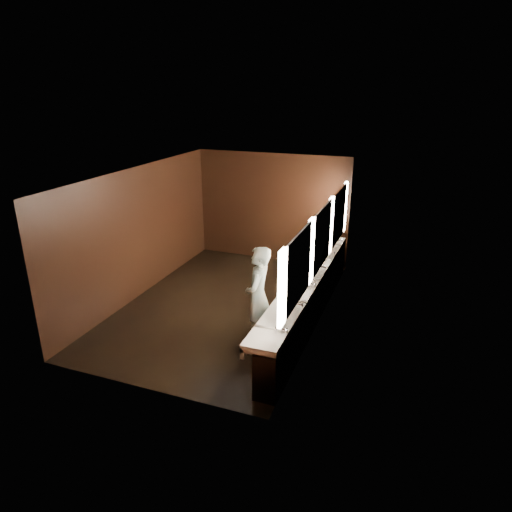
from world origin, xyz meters
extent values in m
plane|color=black|center=(0.00, 0.00, 0.00)|extent=(6.00, 6.00, 0.00)
cube|color=#2D2D2B|center=(0.00, 0.00, 2.80)|extent=(4.00, 6.00, 0.02)
cube|color=black|center=(0.00, 3.00, 1.40)|extent=(4.00, 0.02, 2.80)
cube|color=black|center=(0.00, -3.00, 1.40)|extent=(4.00, 0.02, 2.80)
cube|color=black|center=(-2.00, 0.00, 1.40)|extent=(0.02, 6.00, 2.80)
cube|color=black|center=(2.00, 0.00, 1.40)|extent=(0.02, 6.00, 2.80)
cube|color=black|center=(1.82, 0.00, 0.40)|extent=(0.36, 5.40, 0.81)
cube|color=white|center=(1.73, 0.00, 0.85)|extent=(0.55, 5.40, 0.12)
cube|color=white|center=(1.48, 0.00, 0.77)|extent=(0.06, 5.40, 0.18)
cylinder|color=silver|center=(1.91, -2.20, 0.99)|extent=(0.18, 0.04, 0.04)
cylinder|color=silver|center=(1.91, -1.32, 0.99)|extent=(0.18, 0.04, 0.04)
cylinder|color=silver|center=(1.91, -0.44, 0.99)|extent=(0.18, 0.04, 0.04)
cylinder|color=silver|center=(1.91, 0.44, 0.99)|extent=(0.18, 0.04, 0.04)
cylinder|color=silver|center=(1.91, 1.32, 0.99)|extent=(0.18, 0.04, 0.04)
cylinder|color=silver|center=(1.91, 2.20, 0.99)|extent=(0.18, 0.04, 0.04)
cube|color=#FFE5CA|center=(1.97, -2.40, 1.75)|extent=(0.06, 0.22, 1.15)
cube|color=white|center=(1.99, -1.60, 1.75)|extent=(0.03, 1.32, 1.15)
cube|color=#FFE5CA|center=(1.97, -0.80, 1.75)|extent=(0.06, 0.23, 1.15)
cube|color=white|center=(1.99, 0.00, 1.75)|extent=(0.03, 1.32, 1.15)
cube|color=#FFE5CA|center=(1.97, 0.80, 1.75)|extent=(0.06, 0.23, 1.15)
cube|color=white|center=(1.99, 1.60, 1.75)|extent=(0.03, 1.32, 1.15)
cube|color=#FFE5CA|center=(1.97, 2.40, 1.75)|extent=(0.06, 0.22, 1.15)
imported|color=#91D3D8|center=(1.16, -1.15, 0.92)|extent=(0.49, 0.71, 1.85)
cylinder|color=black|center=(1.58, -1.31, 0.30)|extent=(0.42, 0.42, 0.59)
camera|label=1|loc=(3.65, -7.88, 4.39)|focal=32.00mm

